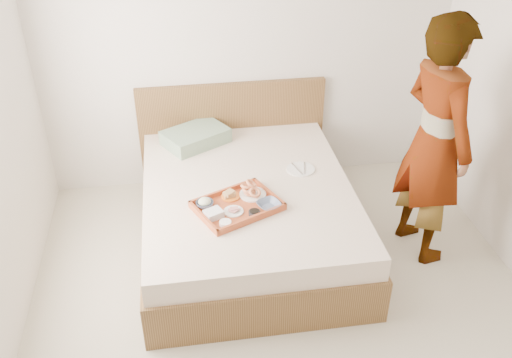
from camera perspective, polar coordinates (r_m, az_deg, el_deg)
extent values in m
cube|color=#BEB7A0|center=(3.86, 3.58, -15.30)|extent=(3.50, 4.00, 0.01)
cube|color=silver|center=(4.82, -0.90, 13.69)|extent=(3.50, 0.01, 2.60)
cube|color=brown|center=(4.40, -0.84, -3.59)|extent=(1.65, 2.00, 0.53)
cube|color=brown|center=(5.10, -2.40, 4.70)|extent=(1.65, 0.06, 0.95)
cube|color=gray|center=(4.81, -6.11, 4.27)|extent=(0.62, 0.56, 0.12)
cube|color=#B14C23|center=(3.99, -1.90, -2.67)|extent=(0.69, 0.61, 0.05)
cylinder|color=white|center=(4.11, -0.33, -1.56)|extent=(0.26, 0.26, 0.01)
imported|color=#1A2B4C|center=(3.98, 1.29, -2.64)|extent=(0.21, 0.21, 0.04)
cylinder|color=black|center=(3.91, -0.17, -3.45)|extent=(0.11, 0.11, 0.03)
cylinder|color=white|center=(3.94, -2.28, -3.28)|extent=(0.19, 0.19, 0.01)
cylinder|color=orange|center=(4.10, -2.60, -1.77)|extent=(0.18, 0.18, 0.01)
imported|color=#1A2B4C|center=(4.01, -5.19, -2.53)|extent=(0.16, 0.16, 0.04)
cube|color=silver|center=(3.89, -4.30, -3.53)|extent=(0.15, 0.14, 0.05)
cylinder|color=white|center=(3.82, -3.11, -4.48)|extent=(0.11, 0.11, 0.03)
cylinder|color=white|center=(4.45, 4.53, 0.99)|extent=(0.23, 0.23, 0.01)
imported|color=silver|center=(4.20, 17.60, 3.59)|extent=(0.58, 0.76, 1.86)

